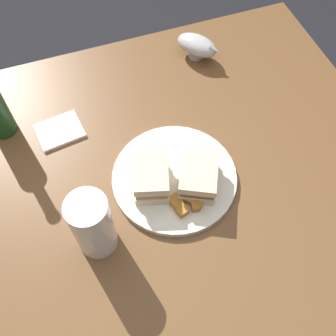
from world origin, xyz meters
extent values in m
plane|color=black|center=(0.00, 0.00, 0.00)|extent=(6.00, 6.00, 0.00)
cube|color=brown|center=(0.00, 0.00, 0.37)|extent=(1.13, 0.92, 0.75)
cylinder|color=silver|center=(-0.02, 0.03, 0.76)|extent=(0.29, 0.29, 0.02)
cube|color=beige|center=(0.04, 0.04, 0.78)|extent=(0.10, 0.12, 0.02)
cube|color=#B27A4C|center=(0.04, 0.04, 0.80)|extent=(0.09, 0.11, 0.02)
cube|color=beige|center=(0.04, 0.04, 0.82)|extent=(0.10, 0.12, 0.02)
cube|color=beige|center=(-0.06, 0.07, 0.77)|extent=(0.12, 0.13, 0.02)
cube|color=#8C5B3D|center=(-0.06, 0.07, 0.79)|extent=(0.11, 0.13, 0.02)
cube|color=beige|center=(-0.06, 0.07, 0.81)|extent=(0.12, 0.13, 0.02)
cube|color=#AD702D|center=(0.00, 0.11, 0.77)|extent=(0.04, 0.06, 0.02)
cube|color=#AD702D|center=(-0.04, 0.11, 0.77)|extent=(0.03, 0.06, 0.02)
cube|color=#B77F33|center=(-0.04, 0.11, 0.77)|extent=(0.04, 0.04, 0.02)
cube|color=#B77F33|center=(-0.04, 0.07, 0.77)|extent=(0.06, 0.04, 0.02)
cylinder|color=white|center=(0.18, 0.12, 0.83)|extent=(0.08, 0.08, 0.17)
cylinder|color=orange|center=(0.18, 0.12, 0.79)|extent=(0.07, 0.07, 0.09)
cylinder|color=#B7B7BC|center=(-0.22, -0.33, 0.76)|extent=(0.04, 0.04, 0.02)
ellipsoid|color=#B7B7BC|center=(-0.22, -0.33, 0.79)|extent=(0.13, 0.14, 0.05)
ellipsoid|color=#381E0F|center=(-0.22, -0.33, 0.79)|extent=(0.10, 0.11, 0.02)
cone|color=#B7B7BC|center=(-0.25, -0.28, 0.80)|extent=(0.04, 0.04, 0.02)
cube|color=white|center=(0.20, -0.19, 0.75)|extent=(0.12, 0.10, 0.01)
camera|label=1|loc=(0.15, 0.46, 1.55)|focal=42.66mm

